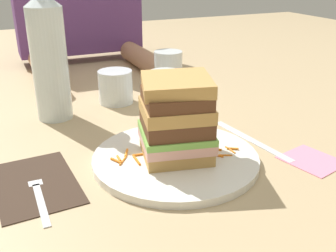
{
  "coord_description": "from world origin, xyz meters",
  "views": [
    {
      "loc": [
        -0.25,
        -0.54,
        0.31
      ],
      "look_at": [
        -0.01,
        0.01,
        0.05
      ],
      "focal_mm": 41.95,
      "sensor_mm": 36.0,
      "label": 1
    }
  ],
  "objects_px": {
    "sandwich": "(176,119)",
    "napkin_dark": "(36,184)",
    "main_plate": "(175,158)",
    "juice_glass": "(165,92)",
    "napkin_pink": "(312,160)",
    "empty_tumbler_0": "(168,71)",
    "knife": "(253,141)",
    "empty_tumbler_1": "(116,87)",
    "water_bottle": "(49,55)",
    "fork": "(38,190)"
  },
  "relations": [
    {
      "from": "sandwich",
      "to": "fork",
      "type": "xyz_separation_m",
      "value": [
        -0.22,
        -0.0,
        -0.07
      ]
    },
    {
      "from": "water_bottle",
      "to": "empty_tumbler_1",
      "type": "xyz_separation_m",
      "value": [
        0.14,
        0.04,
        -0.09
      ]
    },
    {
      "from": "fork",
      "to": "water_bottle",
      "type": "relative_size",
      "value": 0.57
    },
    {
      "from": "sandwich",
      "to": "napkin_dark",
      "type": "bearing_deg",
      "value": 175.21
    },
    {
      "from": "empty_tumbler_1",
      "to": "sandwich",
      "type": "bearing_deg",
      "value": -89.67
    },
    {
      "from": "napkin_dark",
      "to": "empty_tumbler_0",
      "type": "distance_m",
      "value": 0.51
    },
    {
      "from": "sandwich",
      "to": "napkin_pink",
      "type": "xyz_separation_m",
      "value": [
        0.21,
        -0.09,
        -0.07
      ]
    },
    {
      "from": "empty_tumbler_0",
      "to": "napkin_pink",
      "type": "bearing_deg",
      "value": -82.68
    },
    {
      "from": "fork",
      "to": "juice_glass",
      "type": "distance_m",
      "value": 0.39
    },
    {
      "from": "empty_tumbler_0",
      "to": "napkin_pink",
      "type": "xyz_separation_m",
      "value": [
        0.06,
        -0.45,
        -0.05
      ]
    },
    {
      "from": "water_bottle",
      "to": "empty_tumbler_1",
      "type": "distance_m",
      "value": 0.18
    },
    {
      "from": "water_bottle",
      "to": "main_plate",
      "type": "bearing_deg",
      "value": -62.76
    },
    {
      "from": "sandwich",
      "to": "napkin_dark",
      "type": "height_order",
      "value": "sandwich"
    },
    {
      "from": "napkin_dark",
      "to": "napkin_pink",
      "type": "distance_m",
      "value": 0.44
    },
    {
      "from": "main_plate",
      "to": "juice_glass",
      "type": "distance_m",
      "value": 0.26
    },
    {
      "from": "main_plate",
      "to": "knife",
      "type": "distance_m",
      "value": 0.16
    },
    {
      "from": "juice_glass",
      "to": "main_plate",
      "type": "bearing_deg",
      "value": -110.05
    },
    {
      "from": "knife",
      "to": "juice_glass",
      "type": "bearing_deg",
      "value": 108.15
    },
    {
      "from": "sandwich",
      "to": "fork",
      "type": "height_order",
      "value": "sandwich"
    },
    {
      "from": "empty_tumbler_1",
      "to": "main_plate",
      "type": "bearing_deg",
      "value": -89.76
    },
    {
      "from": "main_plate",
      "to": "napkin_pink",
      "type": "relative_size",
      "value": 3.07
    },
    {
      "from": "fork",
      "to": "napkin_pink",
      "type": "xyz_separation_m",
      "value": [
        0.43,
        -0.08,
        -0.0
      ]
    },
    {
      "from": "knife",
      "to": "empty_tumbler_1",
      "type": "xyz_separation_m",
      "value": [
        -0.16,
        0.31,
        0.04
      ]
    },
    {
      "from": "napkin_dark",
      "to": "empty_tumbler_0",
      "type": "height_order",
      "value": "empty_tumbler_0"
    },
    {
      "from": "sandwich",
      "to": "water_bottle",
      "type": "xyz_separation_m",
      "value": [
        -0.15,
        0.28,
        0.06
      ]
    },
    {
      "from": "main_plate",
      "to": "water_bottle",
      "type": "relative_size",
      "value": 0.93
    },
    {
      "from": "fork",
      "to": "main_plate",
      "type": "bearing_deg",
      "value": 0.84
    },
    {
      "from": "main_plate",
      "to": "sandwich",
      "type": "distance_m",
      "value": 0.07
    },
    {
      "from": "water_bottle",
      "to": "knife",
      "type": "bearing_deg",
      "value": -41.16
    },
    {
      "from": "knife",
      "to": "fork",
      "type": "bearing_deg",
      "value": -177.64
    },
    {
      "from": "water_bottle",
      "to": "empty_tumbler_0",
      "type": "xyz_separation_m",
      "value": [
        0.3,
        0.08,
        -0.08
      ]
    },
    {
      "from": "empty_tumbler_1",
      "to": "napkin_pink",
      "type": "relative_size",
      "value": 0.88
    },
    {
      "from": "main_plate",
      "to": "napkin_dark",
      "type": "distance_m",
      "value": 0.22
    },
    {
      "from": "knife",
      "to": "empty_tumbler_0",
      "type": "height_order",
      "value": "empty_tumbler_0"
    },
    {
      "from": "main_plate",
      "to": "empty_tumbler_0",
      "type": "height_order",
      "value": "empty_tumbler_0"
    },
    {
      "from": "fork",
      "to": "juice_glass",
      "type": "bearing_deg",
      "value": 38.62
    },
    {
      "from": "sandwich",
      "to": "knife",
      "type": "distance_m",
      "value": 0.18
    },
    {
      "from": "main_plate",
      "to": "water_bottle",
      "type": "xyz_separation_m",
      "value": [
        -0.15,
        0.28,
        0.13
      ]
    },
    {
      "from": "knife",
      "to": "juice_glass",
      "type": "relative_size",
      "value": 2.42
    },
    {
      "from": "empty_tumbler_0",
      "to": "knife",
      "type": "bearing_deg",
      "value": -87.76
    },
    {
      "from": "napkin_pink",
      "to": "empty_tumbler_0",
      "type": "bearing_deg",
      "value": 97.32
    },
    {
      "from": "empty_tumbler_1",
      "to": "napkin_pink",
      "type": "xyz_separation_m",
      "value": [
        0.21,
        -0.41,
        -0.04
      ]
    },
    {
      "from": "knife",
      "to": "napkin_dark",
      "type": "bearing_deg",
      "value": 179.01
    },
    {
      "from": "napkin_pink",
      "to": "empty_tumbler_1",
      "type": "bearing_deg",
      "value": 117.08
    },
    {
      "from": "napkin_pink",
      "to": "knife",
      "type": "bearing_deg",
      "value": 113.72
    },
    {
      "from": "napkin_dark",
      "to": "knife",
      "type": "relative_size",
      "value": 0.87
    },
    {
      "from": "napkin_dark",
      "to": "napkin_pink",
      "type": "xyz_separation_m",
      "value": [
        0.43,
        -0.11,
        -0.0
      ]
    },
    {
      "from": "napkin_pink",
      "to": "napkin_dark",
      "type": "bearing_deg",
      "value": 165.88
    },
    {
      "from": "napkin_dark",
      "to": "empty_tumbler_1",
      "type": "height_order",
      "value": "empty_tumbler_1"
    },
    {
      "from": "sandwich",
      "to": "empty_tumbler_0",
      "type": "height_order",
      "value": "sandwich"
    }
  ]
}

